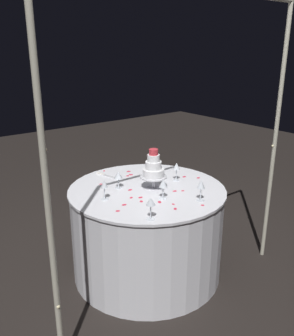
{
  "coord_description": "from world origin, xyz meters",
  "views": [
    {
      "loc": [
        1.71,
        2.2,
        1.91
      ],
      "look_at": [
        0.0,
        0.0,
        0.97
      ],
      "focal_mm": 38.65,
      "sensor_mm": 36.0,
      "label": 1
    }
  ],
  "objects_px": {
    "wine_glass_0": "(104,185)",
    "wine_glass_3": "(201,185)",
    "cake_knife": "(107,176)",
    "tiered_cake": "(153,169)",
    "wine_glass_1": "(177,167)",
    "wine_glass_5": "(151,203)",
    "main_table": "(147,231)",
    "wine_glass_2": "(118,176)",
    "decorative_arch": "(190,114)",
    "wine_glass_4": "(163,184)"
  },
  "relations": [
    {
      "from": "wine_glass_0",
      "to": "wine_glass_4",
      "type": "bearing_deg",
      "value": 144.15
    },
    {
      "from": "cake_knife",
      "to": "wine_glass_0",
      "type": "bearing_deg",
      "value": 56.24
    },
    {
      "from": "wine_glass_1",
      "to": "wine_glass_2",
      "type": "relative_size",
      "value": 1.08
    },
    {
      "from": "wine_glass_3",
      "to": "wine_glass_4",
      "type": "xyz_separation_m",
      "value": [
        0.2,
        -0.2,
        -0.01
      ]
    },
    {
      "from": "wine_glass_0",
      "to": "wine_glass_2",
      "type": "relative_size",
      "value": 1.05
    },
    {
      "from": "wine_glass_2",
      "to": "wine_glass_5",
      "type": "relative_size",
      "value": 0.95
    },
    {
      "from": "wine_glass_1",
      "to": "wine_glass_2",
      "type": "distance_m",
      "value": 0.52
    },
    {
      "from": "wine_glass_0",
      "to": "wine_glass_3",
      "type": "relative_size",
      "value": 0.94
    },
    {
      "from": "main_table",
      "to": "wine_glass_5",
      "type": "height_order",
      "value": "wine_glass_5"
    },
    {
      "from": "tiered_cake",
      "to": "wine_glass_0",
      "type": "distance_m",
      "value": 0.44
    },
    {
      "from": "tiered_cake",
      "to": "cake_knife",
      "type": "xyz_separation_m",
      "value": [
        0.14,
        -0.49,
        -0.17
      ]
    },
    {
      "from": "decorative_arch",
      "to": "wine_glass_5",
      "type": "height_order",
      "value": "decorative_arch"
    },
    {
      "from": "wine_glass_2",
      "to": "wine_glass_4",
      "type": "distance_m",
      "value": 0.42
    },
    {
      "from": "wine_glass_1",
      "to": "wine_glass_3",
      "type": "height_order",
      "value": "wine_glass_3"
    },
    {
      "from": "tiered_cake",
      "to": "main_table",
      "type": "bearing_deg",
      "value": -40.52
    },
    {
      "from": "tiered_cake",
      "to": "wine_glass_4",
      "type": "bearing_deg",
      "value": 70.67
    },
    {
      "from": "tiered_cake",
      "to": "wine_glass_5",
      "type": "bearing_deg",
      "value": 49.28
    },
    {
      "from": "wine_glass_0",
      "to": "decorative_arch",
      "type": "bearing_deg",
      "value": 128.74
    },
    {
      "from": "decorative_arch",
      "to": "wine_glass_2",
      "type": "distance_m",
      "value": 0.87
    },
    {
      "from": "decorative_arch",
      "to": "wine_glass_2",
      "type": "xyz_separation_m",
      "value": [
        0.18,
        -0.62,
        -0.58
      ]
    },
    {
      "from": "tiered_cake",
      "to": "wine_glass_0",
      "type": "relative_size",
      "value": 2.16
    },
    {
      "from": "tiered_cake",
      "to": "cake_knife",
      "type": "height_order",
      "value": "tiered_cake"
    },
    {
      "from": "wine_glass_2",
      "to": "wine_glass_5",
      "type": "distance_m",
      "value": 0.63
    },
    {
      "from": "main_table",
      "to": "wine_glass_3",
      "type": "distance_m",
      "value": 0.71
    },
    {
      "from": "main_table",
      "to": "wine_glass_1",
      "type": "relative_size",
      "value": 8.07
    },
    {
      "from": "wine_glass_5",
      "to": "wine_glass_4",
      "type": "bearing_deg",
      "value": -143.38
    },
    {
      "from": "tiered_cake",
      "to": "wine_glass_1",
      "type": "distance_m",
      "value": 0.28
    },
    {
      "from": "wine_glass_0",
      "to": "cake_knife",
      "type": "xyz_separation_m",
      "value": [
        -0.29,
        -0.44,
        -0.11
      ]
    },
    {
      "from": "wine_glass_0",
      "to": "wine_glass_4",
      "type": "xyz_separation_m",
      "value": [
        -0.36,
        0.26,
        0.0
      ]
    },
    {
      "from": "decorative_arch",
      "to": "wine_glass_4",
      "type": "height_order",
      "value": "decorative_arch"
    },
    {
      "from": "wine_glass_2",
      "to": "wine_glass_4",
      "type": "xyz_separation_m",
      "value": [
        -0.15,
        0.39,
        0.01
      ]
    },
    {
      "from": "wine_glass_0",
      "to": "cake_knife",
      "type": "relative_size",
      "value": 0.53
    },
    {
      "from": "tiered_cake",
      "to": "wine_glass_1",
      "type": "bearing_deg",
      "value": -175.26
    },
    {
      "from": "wine_glass_2",
      "to": "cake_knife",
      "type": "height_order",
      "value": "wine_glass_2"
    },
    {
      "from": "main_table",
      "to": "wine_glass_0",
      "type": "bearing_deg",
      "value": -2.83
    },
    {
      "from": "wine_glass_0",
      "to": "wine_glass_3",
      "type": "height_order",
      "value": "wine_glass_3"
    },
    {
      "from": "wine_glass_4",
      "to": "wine_glass_5",
      "type": "distance_m",
      "value": 0.37
    },
    {
      "from": "tiered_cake",
      "to": "wine_glass_3",
      "type": "xyz_separation_m",
      "value": [
        -0.13,
        0.41,
        -0.05
      ]
    },
    {
      "from": "wine_glass_3",
      "to": "cake_knife",
      "type": "relative_size",
      "value": 0.57
    },
    {
      "from": "wine_glass_4",
      "to": "cake_knife",
      "type": "xyz_separation_m",
      "value": [
        0.07,
        -0.7,
        -0.11
      ]
    },
    {
      "from": "cake_knife",
      "to": "wine_glass_3",
      "type": "bearing_deg",
      "value": 106.59
    },
    {
      "from": "decorative_arch",
      "to": "tiered_cake",
      "type": "distance_m",
      "value": 0.68
    },
    {
      "from": "tiered_cake",
      "to": "cake_knife",
      "type": "relative_size",
      "value": 1.15
    },
    {
      "from": "main_table",
      "to": "wine_glass_4",
      "type": "height_order",
      "value": "wine_glass_4"
    },
    {
      "from": "wine_glass_1",
      "to": "wine_glass_5",
      "type": "xyz_separation_m",
      "value": [
        0.65,
        0.45,
        -0.0
      ]
    },
    {
      "from": "cake_knife",
      "to": "wine_glass_4",
      "type": "bearing_deg",
      "value": 95.63
    },
    {
      "from": "main_table",
      "to": "cake_knife",
      "type": "bearing_deg",
      "value": -77.39
    },
    {
      "from": "decorative_arch",
      "to": "wine_glass_1",
      "type": "distance_m",
      "value": 0.8
    },
    {
      "from": "wine_glass_1",
      "to": "decorative_arch",
      "type": "bearing_deg",
      "value": 55.54
    },
    {
      "from": "wine_glass_5",
      "to": "wine_glass_0",
      "type": "bearing_deg",
      "value": -82.05
    }
  ]
}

